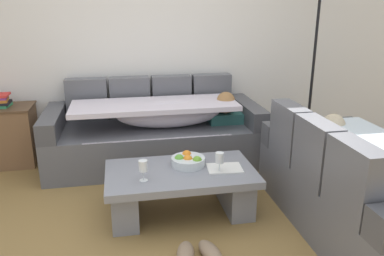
{
  "coord_description": "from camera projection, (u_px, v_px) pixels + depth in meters",
  "views": [
    {
      "loc": [
        -0.23,
        -2.33,
        1.67
      ],
      "look_at": [
        0.42,
        1.05,
        0.55
      ],
      "focal_mm": 36.08,
      "sensor_mm": 36.0,
      "label": 1
    }
  ],
  "objects": [
    {
      "name": "wine_glass_near_right",
      "position": [
        220.0,
        159.0,
        3.04
      ],
      "size": [
        0.07,
        0.07,
        0.17
      ],
      "color": "silver",
      "rests_on": "coffee_table"
    },
    {
      "name": "open_magazine",
      "position": [
        225.0,
        168.0,
        3.14
      ],
      "size": [
        0.3,
        0.23,
        0.01
      ],
      "primitive_type": "cube",
      "rotation": [
        0.0,
        0.0,
        -0.08
      ],
      "color": "white",
      "rests_on": "coffee_table"
    },
    {
      "name": "wine_glass_near_left",
      "position": [
        143.0,
        167.0,
        2.89
      ],
      "size": [
        0.07,
        0.07,
        0.17
      ],
      "color": "silver",
      "rests_on": "coffee_table"
    },
    {
      "name": "pair_of_shoes",
      "position": [
        198.0,
        253.0,
        2.63
      ],
      "size": [
        0.35,
        0.3,
        0.09
      ],
      "color": "#8C7259",
      "rests_on": "ground_plane"
    },
    {
      "name": "couch_near_window",
      "position": [
        356.0,
        187.0,
        2.93
      ],
      "size": [
        0.92,
        1.76,
        0.88
      ],
      "rotation": [
        0.0,
        0.0,
        1.57
      ],
      "color": "#585960",
      "rests_on": "ground_plane"
    },
    {
      "name": "coffee_table",
      "position": [
        181.0,
        186.0,
        3.16
      ],
      "size": [
        1.2,
        0.68,
        0.38
      ],
      "color": "gray",
      "rests_on": "ground_plane"
    },
    {
      "name": "ground_plane",
      "position": [
        162.0,
        250.0,
        2.73
      ],
      "size": [
        14.0,
        14.0,
        0.0
      ],
      "primitive_type": "plane",
      "color": "olive"
    },
    {
      "name": "floor_lamp",
      "position": [
        312.0,
        55.0,
        4.28
      ],
      "size": [
        0.33,
        0.31,
        1.95
      ],
      "color": "black",
      "rests_on": "ground_plane"
    },
    {
      "name": "couch_along_wall",
      "position": [
        158.0,
        132.0,
        4.17
      ],
      "size": [
        2.25,
        0.92,
        0.88
      ],
      "color": "#585960",
      "rests_on": "ground_plane"
    },
    {
      "name": "book_stack_on_cabinet",
      "position": [
        1.0,
        101.0,
        3.99
      ],
      "size": [
        0.18,
        0.23,
        0.13
      ],
      "color": "#338C59",
      "rests_on": "side_cabinet"
    },
    {
      "name": "back_wall",
      "position": [
        137.0,
        33.0,
        4.32
      ],
      "size": [
        9.0,
        0.1,
        2.7
      ],
      "primitive_type": "cube",
      "color": "white",
      "rests_on": "ground_plane"
    },
    {
      "name": "fruit_bowl",
      "position": [
        188.0,
        161.0,
        3.19
      ],
      "size": [
        0.28,
        0.28,
        0.1
      ],
      "color": "silver",
      "rests_on": "coffee_table"
    },
    {
      "name": "side_cabinet",
      "position": [
        1.0,
        136.0,
        4.09
      ],
      "size": [
        0.72,
        0.44,
        0.64
      ],
      "color": "brown",
      "rests_on": "ground_plane"
    }
  ]
}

